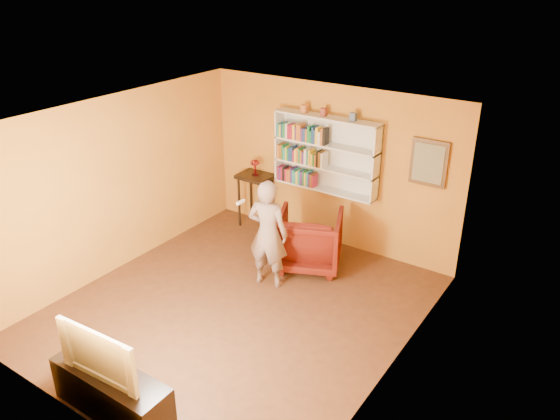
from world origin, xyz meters
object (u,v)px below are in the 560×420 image
object	(u,v)px
tv_cabinet	(112,392)
television	(105,350)
ruby_lustre	(255,164)
person	(268,234)
console_table	(255,184)
bookshelf	(327,153)
armchair	(309,240)

from	to	relation	value
tv_cabinet	television	world-z (taller)	television
ruby_lustre	person	bearing A→B (deg)	-48.30
console_table	ruby_lustre	world-z (taller)	ruby_lustre
bookshelf	tv_cabinet	bearing A→B (deg)	-88.93
ruby_lustre	armchair	bearing A→B (deg)	-23.77
ruby_lustre	armchair	size ratio (longest dim) A/B	0.28
person	bookshelf	bearing A→B (deg)	-103.87
bookshelf	console_table	distance (m)	1.56
bookshelf	television	distance (m)	4.72
console_table	armchair	world-z (taller)	console_table
ruby_lustre	armchair	world-z (taller)	ruby_lustre
console_table	television	size ratio (longest dim) A/B	0.95
armchair	television	world-z (taller)	television
armchair	ruby_lustre	bearing A→B (deg)	-47.54
television	bookshelf	bearing A→B (deg)	87.80
bookshelf	person	distance (m)	1.81
television	tv_cabinet	bearing A→B (deg)	0.00
console_table	television	distance (m)	4.72
armchair	tv_cabinet	distance (m)	3.83
person	television	distance (m)	3.03
ruby_lustre	television	xyz separation A→B (m)	(1.43, -4.50, -0.37)
console_table	person	distance (m)	1.98
ruby_lustre	bookshelf	bearing A→B (deg)	6.79
bookshelf	person	world-z (taller)	bookshelf
person	tv_cabinet	distance (m)	3.08
console_table	tv_cabinet	world-z (taller)	console_table
armchair	tv_cabinet	xyz separation A→B (m)	(-0.11, -3.82, -0.19)
bookshelf	console_table	bearing A→B (deg)	-173.21
person	television	world-z (taller)	person
ruby_lustre	television	distance (m)	4.74
bookshelf	ruby_lustre	size ratio (longest dim) A/B	6.51
armchair	person	xyz separation A→B (m)	(-0.23, -0.80, 0.38)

